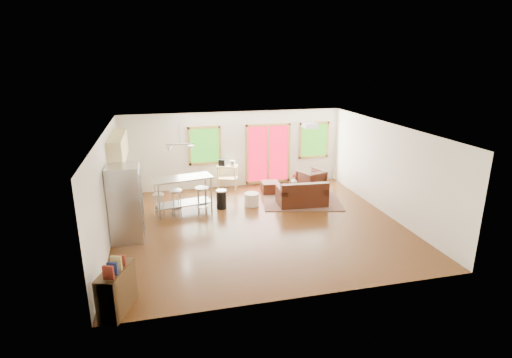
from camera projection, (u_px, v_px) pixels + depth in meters
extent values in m
cube|color=#3C200D|center=(259.00, 225.00, 10.78)|extent=(7.50, 7.00, 0.02)
cube|color=white|center=(259.00, 129.00, 10.01)|extent=(7.50, 7.00, 0.02)
cube|color=silver|center=(234.00, 150.00, 13.65)|extent=(7.50, 0.02, 2.60)
cube|color=silver|center=(106.00, 189.00, 9.54)|extent=(0.02, 7.00, 2.60)
cube|color=silver|center=(388.00, 169.00, 11.24)|extent=(0.02, 7.00, 2.60)
cube|color=silver|center=(306.00, 234.00, 7.13)|extent=(7.50, 0.02, 2.60)
cube|color=#215811|center=(205.00, 146.00, 13.32)|extent=(0.94, 0.02, 1.14)
cube|color=#AA833D|center=(204.00, 127.00, 13.14)|extent=(1.10, 0.05, 0.08)
cube|color=#AA833D|center=(205.00, 163.00, 13.50)|extent=(1.10, 0.05, 0.08)
cube|color=#AA833D|center=(189.00, 146.00, 13.21)|extent=(0.08, 0.05, 1.30)
cube|color=#AA833D|center=(220.00, 145.00, 13.44)|extent=(0.08, 0.05, 1.30)
cube|color=#B60920|center=(268.00, 154.00, 13.94)|extent=(1.44, 0.02, 1.94)
cube|color=#AA833D|center=(268.00, 125.00, 13.64)|extent=(1.60, 0.05, 0.08)
cube|color=#AA833D|center=(268.00, 181.00, 14.23)|extent=(1.60, 0.05, 0.08)
cube|color=#AA833D|center=(247.00, 155.00, 13.76)|extent=(0.08, 0.05, 2.10)
cube|color=#AA833D|center=(289.00, 152.00, 14.11)|extent=(0.08, 0.05, 2.10)
cube|color=#AA833D|center=(268.00, 154.00, 13.94)|extent=(0.08, 0.05, 1.94)
cube|color=#215811|center=(314.00, 140.00, 14.20)|extent=(0.94, 0.02, 1.14)
cube|color=#AA833D|center=(315.00, 123.00, 14.02)|extent=(1.10, 0.05, 0.08)
cube|color=#AA833D|center=(313.00, 157.00, 14.38)|extent=(1.10, 0.05, 0.08)
cube|color=#AA833D|center=(301.00, 141.00, 14.09)|extent=(0.08, 0.05, 1.30)
cube|color=#AA833D|center=(327.00, 139.00, 14.32)|extent=(0.08, 0.05, 1.30)
cube|color=#505B3B|center=(302.00, 201.00, 12.53)|extent=(2.72, 2.31, 0.02)
cube|color=black|center=(302.00, 198.00, 12.17)|extent=(1.50, 0.91, 0.41)
cube|color=black|center=(305.00, 189.00, 11.76)|extent=(1.46, 0.29, 0.37)
cube|color=black|center=(282.00, 191.00, 11.99)|extent=(0.25, 0.84, 0.16)
cube|color=black|center=(322.00, 188.00, 12.20)|extent=(0.25, 0.84, 0.16)
cube|color=black|center=(291.00, 190.00, 12.09)|extent=(0.63, 0.57, 0.12)
cube|color=black|center=(312.00, 189.00, 12.20)|extent=(0.63, 0.57, 0.12)
cube|color=#3C2914|center=(309.00, 187.00, 12.65)|extent=(1.12, 0.81, 0.04)
cube|color=#3C2914|center=(301.00, 197.00, 12.34)|extent=(0.07, 0.07, 0.36)
cube|color=#3C2914|center=(324.00, 193.00, 12.70)|extent=(0.07, 0.07, 0.36)
cube|color=#3C2914|center=(294.00, 193.00, 12.72)|extent=(0.07, 0.07, 0.36)
cube|color=#3C2914|center=(316.00, 189.00, 13.08)|extent=(0.07, 0.07, 0.36)
imported|color=black|center=(311.00, 179.00, 13.40)|extent=(0.97, 0.94, 0.79)
cube|color=black|center=(270.00, 187.00, 13.24)|extent=(0.60, 0.60, 0.37)
cylinder|color=#EFE7CE|center=(252.00, 199.00, 12.11)|extent=(0.53, 0.53, 0.39)
imported|color=silver|center=(294.00, 181.00, 12.89)|extent=(0.20, 0.21, 0.19)
sphere|color=#AB140E|center=(295.00, 176.00, 12.87)|extent=(0.08, 0.08, 0.07)
sphere|color=#AB140E|center=(294.00, 176.00, 12.81)|extent=(0.08, 0.08, 0.07)
sphere|color=#AB140E|center=(294.00, 175.00, 12.87)|extent=(0.08, 0.08, 0.07)
imported|color=maroon|center=(314.00, 180.00, 12.76)|extent=(0.22, 0.12, 0.31)
cube|color=#D6C07D|center=(128.00, 198.00, 11.44)|extent=(0.60, 2.20, 0.90)
cube|color=black|center=(126.00, 183.00, 11.30)|extent=(0.64, 2.24, 0.04)
cube|color=#D6C07D|center=(118.00, 147.00, 10.98)|extent=(0.36, 2.20, 0.70)
cylinder|color=#B7BABC|center=(125.00, 184.00, 10.81)|extent=(0.12, 0.12, 0.18)
cube|color=black|center=(127.00, 175.00, 11.64)|extent=(0.22, 0.18, 0.20)
cube|color=#B7BABC|center=(125.00, 204.00, 9.63)|extent=(0.76, 0.74, 1.89)
cube|color=gray|center=(141.00, 202.00, 9.71)|extent=(0.03, 0.69, 1.85)
cylinder|color=gray|center=(141.00, 199.00, 9.45)|extent=(0.03, 0.03, 1.26)
cylinder|color=gray|center=(142.00, 193.00, 9.88)|extent=(0.03, 0.03, 1.26)
cube|color=#B7BABC|center=(183.00, 178.00, 11.35)|extent=(1.76, 0.98, 0.04)
cube|color=gray|center=(184.00, 203.00, 11.57)|extent=(1.64, 0.88, 0.03)
cylinder|color=gray|center=(159.00, 202.00, 10.98)|extent=(0.05, 0.05, 1.01)
cylinder|color=gray|center=(211.00, 195.00, 11.59)|extent=(0.05, 0.05, 1.01)
cylinder|color=gray|center=(155.00, 197.00, 11.42)|extent=(0.05, 0.05, 1.01)
cylinder|color=gray|center=(206.00, 190.00, 12.03)|extent=(0.05, 0.05, 1.01)
imported|color=white|center=(189.00, 178.00, 11.46)|extent=(0.13, 0.12, 0.11)
cylinder|color=#B7BABC|center=(158.00, 194.00, 11.16)|extent=(0.41, 0.41, 0.04)
cylinder|color=gray|center=(161.00, 204.00, 11.38)|extent=(0.03, 0.03, 0.63)
cylinder|color=gray|center=(155.00, 205.00, 11.28)|extent=(0.03, 0.03, 0.63)
cylinder|color=gray|center=(158.00, 207.00, 11.15)|extent=(0.03, 0.03, 0.63)
cylinder|color=gray|center=(163.00, 206.00, 11.24)|extent=(0.03, 0.03, 0.63)
cylinder|color=gray|center=(160.00, 209.00, 11.29)|extent=(0.37, 0.37, 0.01)
cylinder|color=#B7BABC|center=(175.00, 191.00, 11.16)|extent=(0.44, 0.44, 0.04)
cylinder|color=gray|center=(179.00, 202.00, 11.40)|extent=(0.03, 0.03, 0.73)
cylinder|color=gray|center=(172.00, 203.00, 11.31)|extent=(0.03, 0.03, 0.73)
cylinder|color=gray|center=(174.00, 205.00, 11.14)|extent=(0.03, 0.03, 0.73)
cylinder|color=gray|center=(181.00, 204.00, 11.23)|extent=(0.03, 0.03, 0.73)
cylinder|color=gray|center=(177.00, 208.00, 11.31)|extent=(0.40, 0.40, 0.02)
cylinder|color=#B7BABC|center=(202.00, 188.00, 11.28)|extent=(0.45, 0.45, 0.04)
cylinder|color=gray|center=(206.00, 200.00, 11.50)|extent=(0.03, 0.03, 0.76)
cylinder|color=gray|center=(199.00, 200.00, 11.49)|extent=(0.03, 0.03, 0.76)
cylinder|color=gray|center=(198.00, 203.00, 11.29)|extent=(0.03, 0.03, 0.76)
cylinder|color=gray|center=(205.00, 203.00, 11.30)|extent=(0.03, 0.03, 0.76)
cylinder|color=gray|center=(202.00, 206.00, 11.43)|extent=(0.41, 0.41, 0.02)
cylinder|color=black|center=(221.00, 200.00, 11.87)|extent=(0.36, 0.36, 0.53)
cylinder|color=#B7BABC|center=(221.00, 191.00, 11.79)|extent=(0.37, 0.37, 0.04)
cube|color=#D6C07D|center=(227.00, 166.00, 13.46)|extent=(0.79, 0.65, 0.04)
cube|color=#D6C07D|center=(228.00, 178.00, 13.58)|extent=(0.74, 0.61, 0.03)
cube|color=#D6C07D|center=(218.00, 179.00, 13.44)|extent=(0.05, 0.05, 0.82)
cube|color=#D6C07D|center=(235.00, 179.00, 13.38)|extent=(0.05, 0.05, 0.82)
cube|color=#D6C07D|center=(220.00, 176.00, 13.77)|extent=(0.05, 0.05, 0.82)
cube|color=#D6C07D|center=(237.00, 176.00, 13.71)|extent=(0.05, 0.05, 0.82)
cube|color=black|center=(222.00, 162.00, 13.44)|extent=(0.27, 0.26, 0.21)
cylinder|color=#B7BABC|center=(232.00, 163.00, 13.41)|extent=(0.20, 0.20, 0.18)
cube|color=#3C2914|center=(117.00, 290.00, 7.02)|extent=(0.64, 0.98, 0.81)
cube|color=maroon|center=(108.00, 273.00, 6.57)|extent=(0.19, 0.11, 0.24)
cube|color=navy|center=(113.00, 269.00, 6.72)|extent=(0.19, 0.11, 0.22)
cube|color=#A08E4D|center=(116.00, 263.00, 6.85)|extent=(0.19, 0.11, 0.26)
cube|color=maroon|center=(120.00, 260.00, 7.01)|extent=(0.19, 0.11, 0.20)
cube|color=white|center=(310.00, 126.00, 10.95)|extent=(0.35, 0.35, 0.12)
cylinder|color=gray|center=(179.00, 134.00, 11.06)|extent=(0.02, 0.02, 0.60)
cube|color=gray|center=(180.00, 144.00, 11.15)|extent=(0.80, 0.04, 0.03)
cone|color=#B7BABC|center=(169.00, 149.00, 11.12)|extent=(0.18, 0.18, 0.14)
cone|color=#B7BABC|center=(191.00, 148.00, 11.25)|extent=(0.18, 0.18, 0.14)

